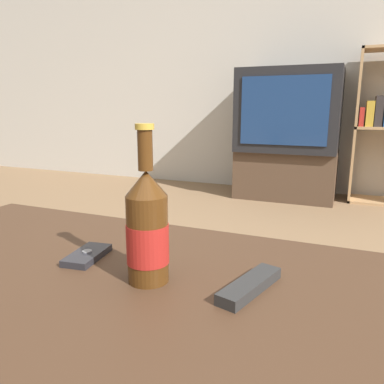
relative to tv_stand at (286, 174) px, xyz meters
name	(u,v)px	position (x,y,z in m)	size (l,w,h in m)	color
back_wall	(315,44)	(0.13, 0.32, 1.10)	(8.00, 0.05, 2.60)	beige
coffee_table	(130,309)	(0.13, -2.70, 0.19)	(1.31, 0.64, 0.46)	#422B1C
tv_stand	(286,174)	(0.00, 0.00, 0.00)	(0.81, 0.49, 0.41)	#4C3828
television	(289,111)	(0.00, 0.00, 0.54)	(0.81, 0.59, 0.67)	black
bookshelf	(382,124)	(0.71, 0.11, 0.43)	(0.43, 0.30, 1.21)	tan
beer_bottle	(147,229)	(0.17, -2.70, 0.35)	(0.08, 0.08, 0.28)	#47280F
cell_phone	(87,255)	(0.00, -2.66, 0.26)	(0.07, 0.12, 0.02)	#232328
remote_control	(250,285)	(0.35, -2.66, 0.26)	(0.08, 0.16, 0.02)	#282828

